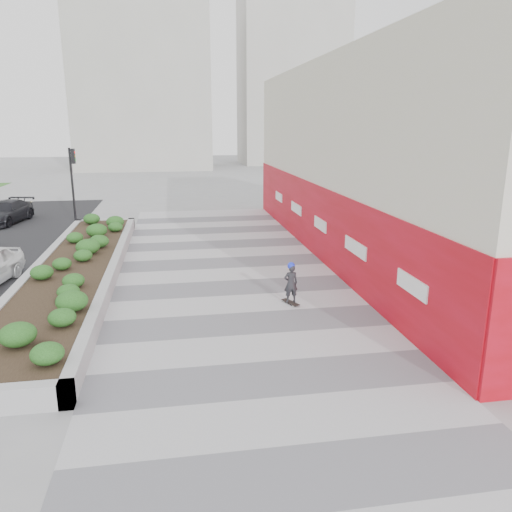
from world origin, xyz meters
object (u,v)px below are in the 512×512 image
Objects in this scene: traffic_signal_near at (73,175)px; planter at (75,267)px; car_dark at (6,212)px; skateboarder at (291,283)px.

planter is at bearing -80.65° from traffic_signal_near.
traffic_signal_near reaches higher than car_dark.
planter is 4.29× the size of traffic_signal_near.
car_dark is (-4.01, 1.12, -2.14)m from traffic_signal_near.
skateboarder is 0.32× the size of car_dark.
car_dark reaches higher than planter.
skateboarder reaches higher than car_dark.
traffic_signal_near reaches higher than planter.
traffic_signal_near reaches higher than skateboarder.
skateboarder is (7.07, -3.89, 0.27)m from planter.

